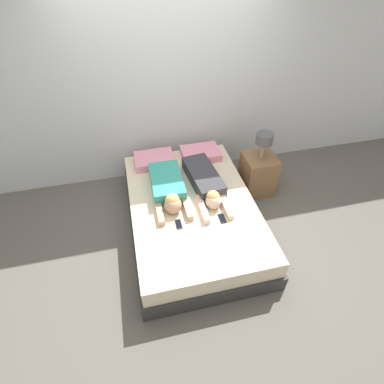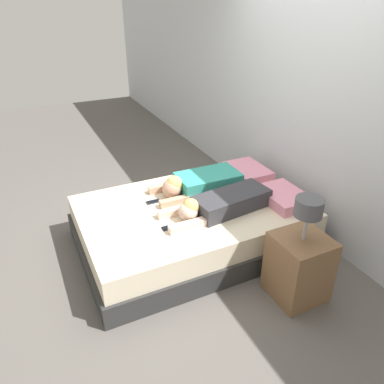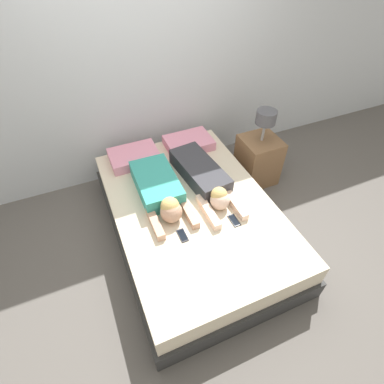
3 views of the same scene
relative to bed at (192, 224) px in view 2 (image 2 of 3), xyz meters
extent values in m
plane|color=#5B5651|center=(0.00, 0.00, -0.21)|extent=(12.00, 12.00, 0.00)
cube|color=silver|center=(0.00, 1.24, 1.09)|extent=(12.00, 0.06, 2.60)
cube|color=#2D2D2D|center=(0.00, 0.00, -0.11)|extent=(1.49, 2.19, 0.21)
cube|color=beige|center=(0.00, 0.00, 0.11)|extent=(1.43, 2.13, 0.22)
cube|color=pink|center=(-0.32, 0.85, 0.27)|extent=(0.52, 0.38, 0.11)
cube|color=pink|center=(0.32, 0.85, 0.27)|extent=(0.52, 0.38, 0.11)
cube|color=teal|center=(-0.24, 0.30, 0.31)|extent=(0.38, 0.65, 0.17)
sphere|color=tan|center=(-0.24, -0.11, 0.32)|extent=(0.20, 0.20, 0.20)
sphere|color=#D8B266|center=(-0.24, -0.08, 0.36)|extent=(0.17, 0.17, 0.17)
cube|color=tan|center=(-0.40, -0.12, 0.26)|extent=(0.07, 0.35, 0.07)
cube|color=tan|center=(-0.09, -0.12, 0.26)|extent=(0.07, 0.35, 0.07)
cube|color=#333338|center=(0.22, 0.31, 0.30)|extent=(0.40, 0.77, 0.17)
sphere|color=beige|center=(0.22, -0.14, 0.31)|extent=(0.18, 0.18, 0.18)
sphere|color=#D8B266|center=(0.22, -0.12, 0.35)|extent=(0.16, 0.16, 0.16)
cube|color=beige|center=(0.08, -0.18, 0.26)|extent=(0.07, 0.41, 0.07)
cube|color=beige|center=(0.35, -0.18, 0.26)|extent=(0.07, 0.41, 0.07)
cube|color=#2D2D33|center=(-0.22, -0.32, 0.23)|extent=(0.06, 0.14, 0.01)
cube|color=black|center=(-0.22, -0.32, 0.23)|extent=(0.05, 0.12, 0.00)
cube|color=black|center=(0.26, -0.35, 0.23)|extent=(0.06, 0.14, 0.01)
cube|color=black|center=(0.26, -0.35, 0.23)|extent=(0.05, 0.12, 0.00)
cube|color=brown|center=(1.05, 0.47, 0.07)|extent=(0.42, 0.42, 0.57)
cylinder|color=#999999|center=(1.05, 0.47, 0.46)|extent=(0.03, 0.03, 0.21)
cylinder|color=#4C4C51|center=(1.05, 0.47, 0.64)|extent=(0.22, 0.22, 0.14)
camera|label=1|loc=(-0.58, -2.45, 2.69)|focal=28.00mm
camera|label=2|loc=(2.82, -1.36, 2.08)|focal=35.00mm
camera|label=3|loc=(-0.76, -1.78, 2.28)|focal=28.00mm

